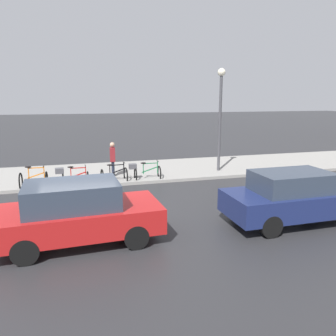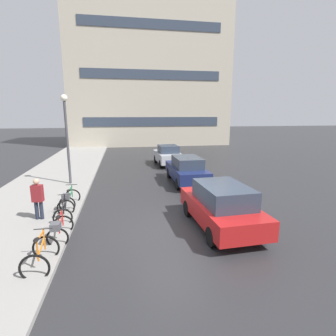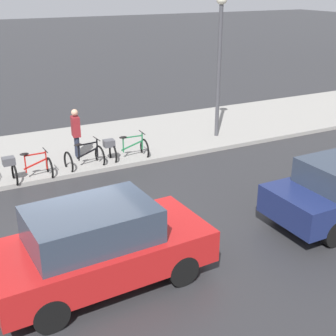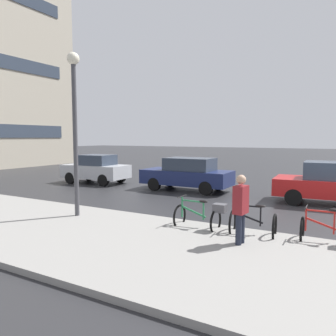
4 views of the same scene
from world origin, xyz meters
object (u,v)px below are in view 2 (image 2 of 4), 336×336
Objects in this scene: streetlamp at (66,128)px; car_navy at (187,170)px; car_silver at (168,155)px; bicycle_third at (64,212)px; bicycle_nearest at (41,256)px; car_red at (221,206)px; pedestrian at (38,198)px; bicycle_second at (59,229)px; bicycle_farthest at (69,199)px.

car_navy is at bearing -4.52° from streetlamp.
car_silver is at bearing 91.62° from car_navy.
bicycle_third is at bearing -141.65° from car_navy.
bicycle_nearest is 0.25× the size of car_navy.
bicycle_third is 6.05m from car_red.
streetlamp reaches higher than bicycle_nearest.
car_navy reaches higher than bicycle_third.
bicycle_nearest is 0.21× the size of streetlamp.
car_red is at bearing -13.52° from pedestrian.
bicycle_second is 1.15× the size of bicycle_third.
bicycle_farthest is at bearing -123.29° from car_silver.
bicycle_farthest is (-0.07, 1.37, 0.08)m from bicycle_third.
bicycle_third is 0.31× the size of car_silver.
car_red is (5.61, 0.25, 0.35)m from bicycle_second.
pedestrian is (-6.86, -10.46, 0.18)m from car_silver.
car_silver is at bearing 60.55° from bicycle_third.
bicycle_second is (0.15, 1.52, 0.07)m from bicycle_nearest.
bicycle_third is at bearing -3.21° from pedestrian.
car_silver is at bearing 67.04° from bicycle_nearest.
bicycle_farthest is 7.08m from car_navy.
pedestrian is at bearing 176.79° from bicycle_third.
bicycle_second is at bearing -83.09° from bicycle_third.
car_red is at bearing -15.10° from bicycle_third.
bicycle_farthest is 1.65m from pedestrian.
car_silver is 8.80m from streetlamp.
car_red is 6.40m from car_navy.
bicycle_second is 0.26× the size of streetlamp.
car_red is at bearing -90.51° from car_silver.
car_red is 9.87m from streetlamp.
streetlamp is at bearing 95.29° from bicycle_nearest.
bicycle_second is 7.78m from streetlamp.
bicycle_nearest is 4.71m from bicycle_farthest.
car_red is at bearing -46.56° from streetlamp.
bicycle_second is at bearing -84.84° from bicycle_farthest.
bicycle_nearest reaches higher than bicycle_farthest.
bicycle_second is at bearing -177.49° from car_red.
streetlamp is (-6.68, -5.15, 2.52)m from car_silver.
pedestrian is at bearing 121.50° from bicycle_second.
bicycle_farthest is 4.96m from streetlamp.
car_silver is (-0.16, 5.69, -0.01)m from car_navy.
pedestrian is (-1.15, 1.87, 0.50)m from bicycle_second.
car_navy is 2.51× the size of pedestrian.
bicycle_third is 0.67× the size of pedestrian.
car_red reaches higher than bicycle_nearest.
bicycle_farthest is at bearing 91.64° from bicycle_nearest.
car_silver is (0.11, 12.08, -0.04)m from car_red.
car_silver is at bearing 65.13° from bicycle_second.
streetlamp reaches higher than pedestrian.
pedestrian reaches higher than bicycle_nearest.
bicycle_farthest is 0.38× the size of car_silver.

